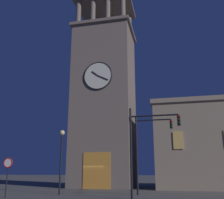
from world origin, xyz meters
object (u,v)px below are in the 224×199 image
(clocktower, at_px, (104,100))
(traffic_signal_near, at_px, (146,138))
(street_lamp, at_px, (61,149))
(no_horn_sign, at_px, (8,166))
(traffic_signal_mid, at_px, (147,142))

(clocktower, relative_size, traffic_signal_near, 4.41)
(street_lamp, xyz_separation_m, no_horn_sign, (3.00, 3.07, -1.44))
(clocktower, distance_m, traffic_signal_near, 16.53)
(clocktower, height_order, no_horn_sign, clocktower)
(traffic_signal_mid, xyz_separation_m, street_lamp, (7.29, 1.33, -0.61))
(clocktower, bearing_deg, no_horn_sign, 74.68)
(street_lamp, height_order, no_horn_sign, street_lamp)
(no_horn_sign, bearing_deg, clocktower, -105.32)
(traffic_signal_near, xyz_separation_m, street_lamp, (7.55, -2.31, -0.47))
(street_lamp, bearing_deg, clocktower, -94.60)
(clocktower, distance_m, no_horn_sign, 17.18)
(clocktower, bearing_deg, traffic_signal_mid, 123.01)
(traffic_signal_mid, bearing_deg, no_horn_sign, 23.13)
(no_horn_sign, bearing_deg, traffic_signal_near, -175.93)
(clocktower, distance_m, traffic_signal_mid, 13.53)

